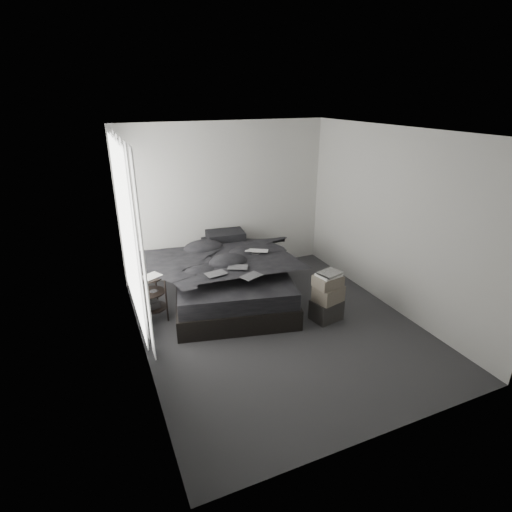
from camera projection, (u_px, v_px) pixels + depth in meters
name	position (u px, v px, depth m)	size (l,w,h in m)	color
floor	(279.00, 326.00, 5.55)	(3.60, 4.20, 0.01)	#313134
ceiling	(284.00, 131.00, 4.56)	(3.60, 4.20, 0.01)	white
wall_back	(226.00, 200.00, 6.84)	(3.60, 0.01, 2.60)	silver
wall_front	(395.00, 317.00, 3.27)	(3.60, 0.01, 2.60)	silver
wall_left	(135.00, 260.00, 4.40)	(0.01, 4.20, 2.60)	silver
wall_right	(393.00, 221.00, 5.71)	(0.01, 4.20, 2.60)	silver
window_left	(127.00, 231.00, 5.15)	(0.02, 2.00, 2.30)	white
curtain_left	(131.00, 236.00, 5.20)	(0.06, 2.12, 2.48)	white
bed	(231.00, 290.00, 6.24)	(1.68, 2.21, 0.30)	black
mattress	(231.00, 274.00, 6.14)	(1.61, 2.15, 0.24)	black
duvet	(231.00, 261.00, 5.99)	(1.63, 1.89, 0.26)	black
pillow_lower	(221.00, 243.00, 6.84)	(0.67, 0.45, 0.15)	black
pillow_upper	(225.00, 235.00, 6.77)	(0.62, 0.43, 0.14)	black
laptop	(256.00, 248.00, 6.11)	(0.35, 0.23, 0.03)	silver
comic_a	(216.00, 268.00, 5.41)	(0.28, 0.18, 0.01)	black
comic_b	(238.00, 262.00, 5.61)	(0.28, 0.18, 0.01)	black
comic_c	(251.00, 270.00, 5.34)	(0.28, 0.18, 0.01)	black
side_stand	(152.00, 299.00, 5.56)	(0.37, 0.37, 0.68)	black
papers	(151.00, 277.00, 5.42)	(0.26, 0.19, 0.01)	white
floor_books	(188.00, 310.00, 5.80)	(0.16, 0.23, 0.16)	black
box_lower	(326.00, 310.00, 5.67)	(0.40, 0.31, 0.30)	black
box_mid	(328.00, 293.00, 5.57)	(0.37, 0.30, 0.23)	#695F53
box_upper	(328.00, 281.00, 5.49)	(0.36, 0.29, 0.16)	#695F53
art_book_white	(329.00, 275.00, 5.46)	(0.30, 0.24, 0.03)	silver
art_book_snake	(330.00, 273.00, 5.45)	(0.30, 0.23, 0.03)	silver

